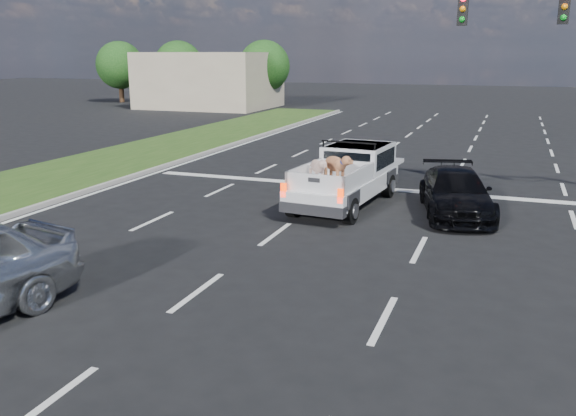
% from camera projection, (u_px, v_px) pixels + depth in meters
% --- Properties ---
extents(ground, '(160.00, 160.00, 0.00)m').
position_uv_depth(ground, '(285.00, 305.00, 10.74)').
color(ground, black).
rests_on(ground, ground).
extents(road_markings, '(17.75, 60.00, 0.01)m').
position_uv_depth(road_markings, '(369.00, 215.00, 16.70)').
color(road_markings, silver).
rests_on(road_markings, ground).
extents(grass_median_left, '(5.00, 60.00, 0.10)m').
position_uv_depth(grass_median_left, '(22.00, 187.00, 20.03)').
color(grass_median_left, '#264816').
rests_on(grass_median_left, ground).
extents(curb_left, '(0.15, 60.00, 0.14)m').
position_uv_depth(curb_left, '(83.00, 192.00, 19.20)').
color(curb_left, gray).
rests_on(curb_left, ground).
extents(building_left, '(10.00, 8.00, 4.40)m').
position_uv_depth(building_left, '(210.00, 80.00, 49.63)').
color(building_left, tan).
rests_on(building_left, ground).
extents(tree_far_a, '(4.20, 4.20, 5.40)m').
position_uv_depth(tree_far_a, '(120.00, 65.00, 54.53)').
color(tree_far_a, '#332114').
rests_on(tree_far_a, ground).
extents(tree_far_b, '(4.20, 4.20, 5.40)m').
position_uv_depth(tree_far_b, '(179.00, 66.00, 52.52)').
color(tree_far_b, '#332114').
rests_on(tree_far_b, ground).
extents(tree_far_c, '(4.20, 4.20, 5.40)m').
position_uv_depth(tree_far_c, '(264.00, 66.00, 49.84)').
color(tree_far_c, '#332114').
rests_on(tree_far_c, ground).
extents(pickup_truck, '(2.26, 5.09, 1.85)m').
position_uv_depth(pickup_truck, '(347.00, 176.00, 17.73)').
color(pickup_truck, black).
rests_on(pickup_truck, ground).
extents(black_coupe, '(2.64, 4.52, 1.23)m').
position_uv_depth(black_coupe, '(456.00, 193.00, 16.64)').
color(black_coupe, black).
rests_on(black_coupe, ground).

